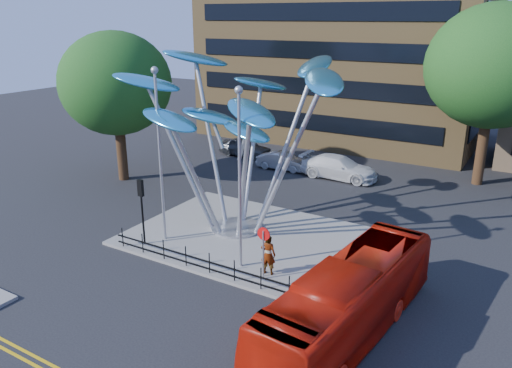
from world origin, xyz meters
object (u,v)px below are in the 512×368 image
Objects in this scene: tree_right at (494,67)px; parked_car_mid at (283,161)px; street_lamp_left at (159,141)px; street_lamp_right at (240,164)px; no_entry_sign_island at (263,244)px; tree_left at (116,84)px; parked_car_left at (245,147)px; traffic_light_island at (141,198)px; leaf_sculpture at (236,105)px; parked_car_right at (339,167)px; red_bus at (349,301)px; pedestrian at (268,255)px.

parked_car_mid is (-13.31, -4.00, -7.38)m from tree_right.
tree_right is at bearing 55.95° from street_lamp_left.
tree_right reaches higher than street_lamp_right.
no_entry_sign_island is at bearing -8.61° from street_lamp_left.
tree_left is 12.24m from parked_car_left.
traffic_light_island is at bearing -179.87° from no_entry_sign_island.
traffic_light_island is 1.40× the size of no_entry_sign_island.
no_entry_sign_island is 20.95m from parked_car_left.
tree_right is 18.37m from leaf_sculpture.
street_lamp_left is 15.81m from parked_car_right.
parked_car_left is (-7.74, 13.11, -6.10)m from leaf_sculpture.
red_bus is (11.10, -2.76, -3.93)m from street_lamp_left.
parked_car_mid is (4.50, -1.79, -0.11)m from parked_car_left.
parked_car_right is at bearing 31.82° from tree_left.
traffic_light_island is at bearing -116.57° from street_lamp_left.
leaf_sculpture is 1.53× the size of street_lamp_right.
tree_right is at bearing -66.31° from parked_car_right.
street_lamp_right is 16.69m from parked_car_mid.
pedestrian is 20.49m from parked_car_left.
red_bus is at bearing -149.69° from parked_car_mid.
street_lamp_right is 3.64m from no_entry_sign_island.
red_bus is at bearing -21.17° from no_entry_sign_island.
pedestrian is (-0.04, 0.50, -0.72)m from no_entry_sign_island.
street_lamp_left is 1.06× the size of street_lamp_right.
tree_right reaches higher than pedestrian.
street_lamp_left is at bearing 166.16° from parked_car_right.
street_lamp_right reaches higher than no_entry_sign_island.
pedestrian is at bearing -143.91° from parked_car_left.
pedestrian is (-4.64, 2.28, -0.33)m from red_bus.
no_entry_sign_island is 0.54× the size of parked_car_left.
parked_car_right reaches higher than parked_car_left.
parked_car_mid is (-0.81, 14.50, -4.70)m from street_lamp_left.
street_lamp_right reaches higher than traffic_light_island.
street_lamp_left is 4.65× the size of pedestrian.
parked_car_right reaches higher than parked_car_mid.
leaf_sculpture is 6.65m from traffic_light_island.
parked_car_mid is at bearing 130.48° from red_bus.
leaf_sculpture is 16.40m from parked_car_left.
parked_car_left is at bearing 105.55° from traffic_light_island.
leaf_sculpture is 4.28m from street_lamp_left.
parked_car_mid is at bearing 92.61° from parked_car_right.
pedestrian is (4.02, -3.67, -5.78)m from leaf_sculpture.
no_entry_sign_island is at bearing -17.87° from street_lamp_right.
tree_right reaches higher than red_bus.
parked_car_mid is (-7.27, 14.98, -0.44)m from pedestrian.
leaf_sculpture is 4.83m from street_lamp_right.
no_entry_sign_island reaches higher than parked_car_right.
tree_right is at bearing -81.88° from parked_car_left.
tree_right is 1.17× the size of tree_left.
no_entry_sign_island is at bearing 164.71° from red_bus.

